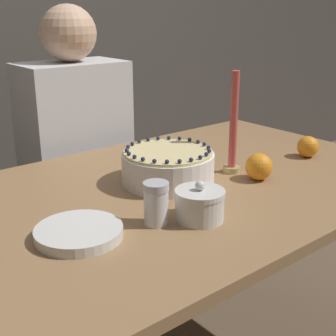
{
  "coord_description": "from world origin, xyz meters",
  "views": [
    {
      "loc": [
        -0.72,
        -0.96,
        1.23
      ],
      "look_at": [
        0.09,
        0.03,
        0.78
      ],
      "focal_mm": 50.0,
      "sensor_mm": 36.0,
      "label": 1
    }
  ],
  "objects_px": {
    "sugar_bowl": "(200,205)",
    "sugar_shaker": "(156,203)",
    "candle": "(233,132)",
    "cake": "(168,167)",
    "person_man_blue_shirt": "(78,184)"
  },
  "relations": [
    {
      "from": "sugar_bowl",
      "to": "candle",
      "type": "bearing_deg",
      "value": 30.91
    },
    {
      "from": "cake",
      "to": "candle",
      "type": "distance_m",
      "value": 0.23
    },
    {
      "from": "sugar_bowl",
      "to": "sugar_shaker",
      "type": "height_order",
      "value": "sugar_shaker"
    },
    {
      "from": "sugar_shaker",
      "to": "candle",
      "type": "bearing_deg",
      "value": 18.96
    },
    {
      "from": "cake",
      "to": "sugar_shaker",
      "type": "bearing_deg",
      "value": -135.27
    },
    {
      "from": "sugar_bowl",
      "to": "sugar_shaker",
      "type": "distance_m",
      "value": 0.11
    },
    {
      "from": "cake",
      "to": "sugar_bowl",
      "type": "relative_size",
      "value": 2.21
    },
    {
      "from": "sugar_shaker",
      "to": "candle",
      "type": "height_order",
      "value": "candle"
    },
    {
      "from": "sugar_bowl",
      "to": "sugar_shaker",
      "type": "xyz_separation_m",
      "value": [
        -0.1,
        0.05,
        0.01
      ]
    },
    {
      "from": "cake",
      "to": "sugar_bowl",
      "type": "height_order",
      "value": "cake"
    },
    {
      "from": "sugar_bowl",
      "to": "person_man_blue_shirt",
      "type": "relative_size",
      "value": 0.1
    },
    {
      "from": "candle",
      "to": "person_man_blue_shirt",
      "type": "bearing_deg",
      "value": 104.28
    },
    {
      "from": "sugar_bowl",
      "to": "candle",
      "type": "xyz_separation_m",
      "value": [
        0.31,
        0.19,
        0.09
      ]
    },
    {
      "from": "candle",
      "to": "person_man_blue_shirt",
      "type": "distance_m",
      "value": 0.77
    },
    {
      "from": "sugar_bowl",
      "to": "person_man_blue_shirt",
      "type": "distance_m",
      "value": 0.91
    }
  ]
}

